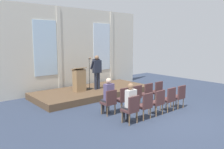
# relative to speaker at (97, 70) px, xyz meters

# --- Properties ---
(ground_plane) EXTENTS (15.99, 15.99, 0.00)m
(ground_plane) POSITION_rel_speaker_xyz_m (-0.14, -4.41, -1.27)
(ground_plane) COLOR #2D384C
(rear_partition) EXTENTS (8.72, 0.14, 4.42)m
(rear_partition) POSITION_rel_speaker_xyz_m (-0.12, 1.73, 0.94)
(rear_partition) COLOR beige
(rear_partition) RESTS_ON ground
(stage_platform) EXTENTS (5.87, 2.60, 0.29)m
(stage_platform) POSITION_rel_speaker_xyz_m (-0.14, 0.14, -1.13)
(stage_platform) COLOR brown
(stage_platform) RESTS_ON ground
(speaker) EXTENTS (0.50, 0.69, 1.69)m
(speaker) POSITION_rel_speaker_xyz_m (0.00, 0.00, 0.00)
(speaker) COLOR #232838
(speaker) RESTS_ON stage_platform
(mic_stand) EXTENTS (0.28, 0.28, 1.55)m
(mic_stand) POSITION_rel_speaker_xyz_m (-0.28, 0.24, -0.64)
(mic_stand) COLOR black
(mic_stand) RESTS_ON stage_platform
(lectern) EXTENTS (0.60, 0.48, 1.16)m
(lectern) POSITION_rel_speaker_xyz_m (-0.92, 0.16, -0.43)
(lectern) COLOR #93724C
(lectern) RESTS_ON stage_platform
(chair_r0_c0) EXTENTS (0.46, 0.44, 0.94)m
(chair_r0_c0) POSITION_rel_speaker_xyz_m (-1.49, -2.82, -0.74)
(chair_r0_c0) COLOR olive
(chair_r0_c0) RESTS_ON ground
(audience_r0_c0) EXTENTS (0.36, 0.39, 1.37)m
(audience_r0_c0) POSITION_rel_speaker_xyz_m (-1.49, -2.74, -0.51)
(audience_r0_c0) COLOR #2D2D33
(audience_r0_c0) RESTS_ON ground
(chair_r0_c1) EXTENTS (0.46, 0.44, 0.94)m
(chair_r0_c1) POSITION_rel_speaker_xyz_m (-0.82, -2.82, -0.74)
(chair_r0_c1) COLOR olive
(chair_r0_c1) RESTS_ON ground
(chair_r0_c2) EXTENTS (0.46, 0.44, 0.94)m
(chair_r0_c2) POSITION_rel_speaker_xyz_m (-0.14, -2.82, -0.74)
(chair_r0_c2) COLOR olive
(chair_r0_c2) RESTS_ON ground
(chair_r0_c3) EXTENTS (0.46, 0.44, 0.94)m
(chair_r0_c3) POSITION_rel_speaker_xyz_m (0.53, -2.82, -0.74)
(chair_r0_c3) COLOR olive
(chair_r0_c3) RESTS_ON ground
(chair_r0_c4) EXTENTS (0.46, 0.44, 0.94)m
(chair_r0_c4) POSITION_rel_speaker_xyz_m (1.20, -2.82, -0.74)
(chair_r0_c4) COLOR olive
(chair_r0_c4) RESTS_ON ground
(chair_r1_c0) EXTENTS (0.46, 0.44, 0.94)m
(chair_r1_c0) POSITION_rel_speaker_xyz_m (-1.49, -3.95, -0.74)
(chair_r1_c0) COLOR olive
(chair_r1_c0) RESTS_ON ground
(audience_r1_c0) EXTENTS (0.36, 0.39, 1.35)m
(audience_r1_c0) POSITION_rel_speaker_xyz_m (-1.49, -3.87, -0.53)
(audience_r1_c0) COLOR #2D2D33
(audience_r1_c0) RESTS_ON ground
(chair_r1_c1) EXTENTS (0.46, 0.44, 0.94)m
(chair_r1_c1) POSITION_rel_speaker_xyz_m (-0.82, -3.95, -0.74)
(chair_r1_c1) COLOR olive
(chair_r1_c1) RESTS_ON ground
(chair_r1_c2) EXTENTS (0.46, 0.44, 0.94)m
(chair_r1_c2) POSITION_rel_speaker_xyz_m (-0.14, -3.95, -0.74)
(chair_r1_c2) COLOR olive
(chair_r1_c2) RESTS_ON ground
(chair_r1_c3) EXTENTS (0.46, 0.44, 0.94)m
(chair_r1_c3) POSITION_rel_speaker_xyz_m (0.53, -3.95, -0.74)
(chair_r1_c3) COLOR olive
(chair_r1_c3) RESTS_ON ground
(chair_r1_c4) EXTENTS (0.46, 0.44, 0.94)m
(chair_r1_c4) POSITION_rel_speaker_xyz_m (1.20, -3.95, -0.74)
(chair_r1_c4) COLOR olive
(chair_r1_c4) RESTS_ON ground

